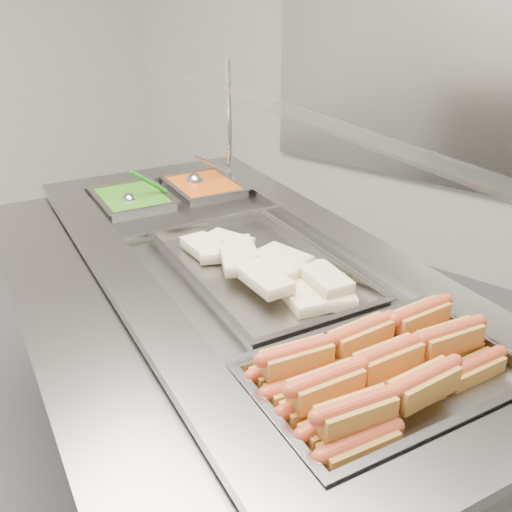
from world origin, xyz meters
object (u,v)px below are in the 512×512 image
Objects in this scene: serving_spoon at (133,197)px; pan_wraps at (258,273)px; ladle at (196,180)px; steam_counter at (249,379)px; sneeze_guard at (316,124)px; pan_hotdogs at (387,390)px.

pan_wraps is at bearing -10.67° from serving_spoon.
ladle and serving_spoon have the same top height.
pan_wraps is (0.06, -0.03, 0.46)m from steam_counter.
steam_counter is at bearing -113.18° from sneeze_guard.
ladle is (-0.72, 0.20, -0.39)m from sneeze_guard.
pan_hotdogs is 1.43m from ladle.
sneeze_guard is 0.84m from ladle.
pan_hotdogs is (0.62, -0.27, 0.44)m from steam_counter.
sneeze_guard is 2.09× the size of pan_wraps.
sneeze_guard is at bearing 82.16° from pan_wraps.
sneeze_guard is at bearing 66.82° from steam_counter.
pan_hotdogs is (0.53, -0.49, -0.44)m from sneeze_guard.
steam_counter is at bearing 156.82° from pan_hotdogs.
pan_wraps is at bearing -23.18° from steam_counter.
sneeze_guard reaches higher than pan_hotdogs.
pan_wraps reaches higher than steam_counter.
pan_wraps is 0.75m from serving_spoon.
serving_spoon is at bearing -99.17° from ladle.
ladle is at bearing 146.02° from steam_counter.
pan_wraps is 0.82m from ladle.
steam_counter is 0.81m from pan_hotdogs.
pan_hotdogs is at bearing -23.18° from steam_counter.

